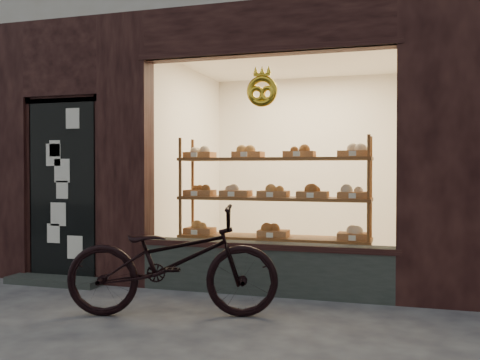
% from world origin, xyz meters
% --- Properties ---
extents(ground, '(90.00, 90.00, 0.00)m').
position_xyz_m(ground, '(0.00, 0.00, 0.00)').
color(ground, '#38383C').
extents(display_shelf, '(2.20, 0.45, 1.70)m').
position_xyz_m(display_shelf, '(0.45, 2.55, 0.87)').
color(display_shelf, brown).
rests_on(display_shelf, ground).
extents(bicycle, '(2.03, 1.16, 1.01)m').
position_xyz_m(bicycle, '(-0.14, 1.05, 0.50)').
color(bicycle, black).
rests_on(bicycle, ground).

